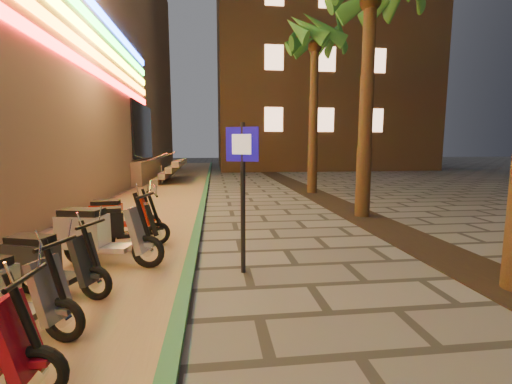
{
  "coord_description": "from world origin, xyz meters",
  "views": [
    {
      "loc": [
        -0.48,
        -2.0,
        1.94
      ],
      "look_at": [
        0.19,
        3.56,
        1.2
      ],
      "focal_mm": 24.0,
      "sensor_mm": 36.0,
      "label": 1
    }
  ],
  "objects": [
    {
      "name": "parking_strip",
      "position": [
        -2.6,
        10.0,
        0.01
      ],
      "size": [
        3.4,
        60.0,
        0.01
      ],
      "primitive_type": "cube",
      "color": "#8C7251",
      "rests_on": "ground"
    },
    {
      "name": "scooter_9",
      "position": [
        -2.3,
        4.61,
        0.46
      ],
      "size": [
        1.5,
        0.75,
        1.06
      ],
      "rotation": [
        0.0,
        0.0,
        0.26
      ],
      "color": "black",
      "rests_on": "ground"
    },
    {
      "name": "apartment_block",
      "position": [
        9.0,
        32.0,
        12.5
      ],
      "size": [
        18.0,
        16.06,
        25.0
      ],
      "color": "brown",
      "rests_on": "ground"
    },
    {
      "name": "scooter_7",
      "position": [
        -2.66,
        2.57,
        0.45
      ],
      "size": [
        1.45,
        0.78,
        1.03
      ],
      "rotation": [
        0.0,
        0.0,
        -0.31
      ],
      "color": "black",
      "rests_on": "ground"
    },
    {
      "name": "scooter_6",
      "position": [
        -2.67,
        1.61,
        0.46
      ],
      "size": [
        1.49,
        0.78,
        1.06
      ],
      "rotation": [
        0.0,
        0.0,
        -0.3
      ],
      "color": "black",
      "rests_on": "ground"
    },
    {
      "name": "planting_strip",
      "position": [
        3.6,
        5.0,
        0.01
      ],
      "size": [
        1.2,
        40.0,
        0.02
      ],
      "primitive_type": "cube",
      "color": "black",
      "rests_on": "ground"
    },
    {
      "name": "scooter_8",
      "position": [
        -2.37,
        3.67,
        0.53
      ],
      "size": [
        1.75,
        0.83,
        1.23
      ],
      "rotation": [
        0.0,
        0.0,
        -0.24
      ],
      "color": "black",
      "rests_on": "ground"
    },
    {
      "name": "pedestrian_sign",
      "position": [
        -0.07,
        3.1,
        1.49
      ],
      "size": [
        0.47,
        0.24,
        2.3
      ],
      "rotation": [
        0.0,
        0.0,
        -0.44
      ],
      "color": "black",
      "rests_on": "ground"
    },
    {
      "name": "palm_d",
      "position": [
        3.6,
        12.0,
        5.94
      ],
      "size": [
        2.97,
        3.02,
        7.16
      ],
      "color": "#472D19",
      "rests_on": "ground"
    },
    {
      "name": "scooter_10",
      "position": [
        -2.6,
        5.61,
        0.45
      ],
      "size": [
        1.47,
        0.52,
        1.04
      ],
      "rotation": [
        0.0,
        0.0,
        0.04
      ],
      "color": "black",
      "rests_on": "ground"
    },
    {
      "name": "green_curb",
      "position": [
        -0.9,
        10.0,
        0.05
      ],
      "size": [
        0.18,
        60.0,
        0.1
      ],
      "primitive_type": "cube",
      "color": "#235E3A",
      "rests_on": "ground"
    }
  ]
}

